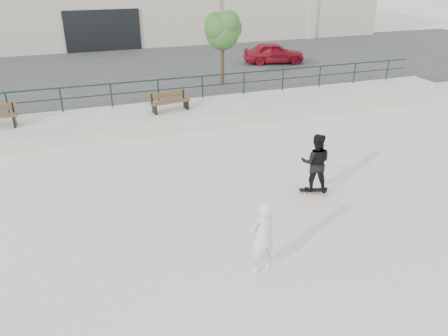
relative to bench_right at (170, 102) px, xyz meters
name	(u,v)px	position (x,y,z in m)	size (l,w,h in m)	color
ground	(216,260)	(-1.19, -9.48, -0.88)	(120.00, 120.00, 0.00)	silver
ledge	(142,119)	(-1.19, 0.02, -0.63)	(30.00, 3.00, 0.50)	#B1ADA2
parking_strip	(116,74)	(-1.19, 8.52, -0.63)	(60.00, 14.00, 0.50)	#3E3E3E
railing	(135,88)	(-1.19, 1.32, 0.36)	(28.00, 0.06, 1.03)	#13351D
bench_right	(170,102)	(0.00, 0.00, 0.00)	(1.73, 0.75, 0.77)	brown
tree	(223,29)	(3.49, 3.33, 2.29)	(2.00, 1.78, 3.56)	#4F3727
red_car	(274,53)	(8.04, 7.05, 0.23)	(1.44, 3.59, 1.22)	maroon
skateboard	(313,190)	(2.50, -7.40, -0.81)	(0.80, 0.43, 0.09)	black
standing_skater	(316,163)	(2.50, -7.40, 0.08)	(0.84, 0.66, 1.73)	black
seated_skater	(262,237)	(-0.36, -10.12, -0.04)	(0.62, 0.40, 1.69)	white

